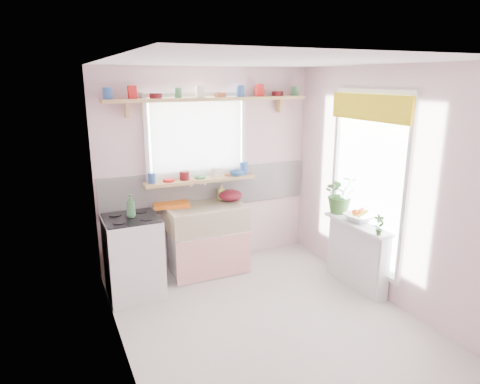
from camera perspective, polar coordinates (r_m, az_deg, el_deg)
name	(u,v)px	position (r m, az deg, el deg)	size (l,w,h in m)	color
room	(283,165)	(5.05, 5.71, 3.56)	(3.20, 3.20, 3.20)	beige
sink_unit	(207,238)	(5.36, -4.48, -6.20)	(0.95, 0.65, 1.11)	white
cooker	(133,256)	(4.90, -14.03, -8.34)	(0.58, 0.58, 0.93)	white
radiator_ledge	(357,253)	(5.18, 15.34, -7.89)	(0.22, 0.95, 0.78)	white
windowsill	(200,180)	(5.32, -5.33, 1.60)	(1.40, 0.22, 0.04)	tan
pine_shelf	(210,99)	(5.22, -3.97, 12.26)	(2.52, 0.24, 0.04)	tan
shelf_crockery	(208,93)	(5.21, -4.23, 13.08)	(2.47, 0.11, 0.12)	#3359A5
sill_crockery	(199,174)	(5.30, -5.53, 2.38)	(1.35, 0.11, 0.12)	#3359A5
dish_tray	(171,204)	(5.30, -9.16, -1.59)	(0.43, 0.32, 0.04)	orange
colander	(231,195)	(5.43, -1.27, -0.44)	(0.31, 0.31, 0.14)	#5A0F1C
jade_plant	(341,194)	(5.30, 13.30, -0.23)	(0.43, 0.37, 0.47)	#376729
fruit_bowl	(360,218)	(5.09, 15.66, -3.31)	(0.34, 0.34, 0.08)	silver
herb_pot	(379,225)	(4.68, 18.05, -4.18)	(0.12, 0.08, 0.22)	#306428
soap_bottle_sink	(222,192)	(5.48, -2.48, 0.03)	(0.09, 0.09, 0.20)	#CFE365
sill_cup	(183,175)	(5.30, -7.55, 2.26)	(0.13, 0.13, 0.10)	beige
sill_bowl	(237,174)	(5.42, -0.44, 2.48)	(0.19, 0.19, 0.06)	#3168A1
shelf_vase	(260,90)	(5.56, 2.65, 13.43)	(0.15, 0.15, 0.15)	#9A4E2F
cooker_bottle	(131,206)	(4.72, -14.37, -1.77)	(0.10, 0.10, 0.25)	#397343
fruit	(360,212)	(5.07, 15.71, -2.61)	(0.20, 0.14, 0.10)	orange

